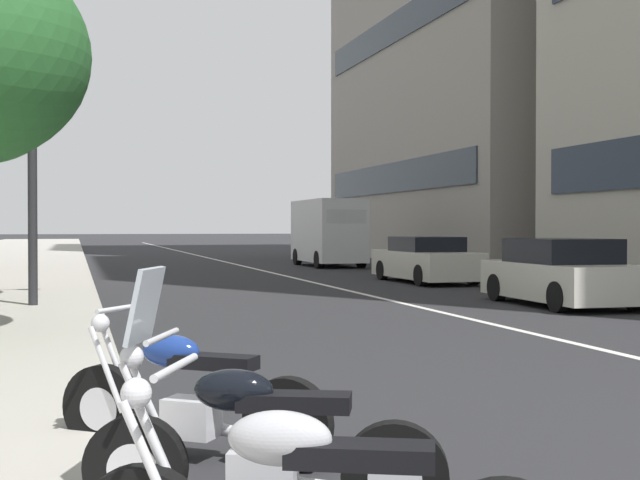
% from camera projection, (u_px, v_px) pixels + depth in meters
% --- Properties ---
extents(lane_centre_stripe, '(110.00, 0.16, 0.01)m').
position_uv_depth(lane_centre_stripe, '(235.00, 264.00, 38.78)').
color(lane_centre_stripe, silver).
rests_on(lane_centre_stripe, ground).
extents(motorcycle_nearest_camera, '(0.96, 1.99, 1.46)m').
position_uv_depth(motorcycle_nearest_camera, '(256.00, 448.00, 4.89)').
color(motorcycle_nearest_camera, black).
rests_on(motorcycle_nearest_camera, ground).
extents(motorcycle_mid_row, '(1.38, 1.81, 1.10)m').
position_uv_depth(motorcycle_mid_row, '(189.00, 402.00, 6.23)').
color(motorcycle_mid_row, black).
rests_on(motorcycle_mid_row, ground).
extents(car_far_down_avenue, '(4.20, 2.03, 1.44)m').
position_uv_depth(car_far_down_avenue, '(562.00, 274.00, 18.42)').
color(car_far_down_avenue, beige).
rests_on(car_far_down_avenue, ground).
extents(car_lead_in_lane, '(4.67, 1.90, 1.39)m').
position_uv_depth(car_lead_in_lane, '(426.00, 261.00, 26.06)').
color(car_lead_in_lane, beige).
rests_on(car_lead_in_lane, ground).
extents(delivery_van_ahead, '(5.11, 2.08, 2.84)m').
position_uv_depth(delivery_van_ahead, '(328.00, 231.00, 36.66)').
color(delivery_van_ahead, silver).
rests_on(delivery_van_ahead, ground).
extents(street_lamp_with_banners, '(1.26, 2.77, 8.36)m').
position_uv_depth(street_lamp_with_banners, '(53.00, 53.00, 16.93)').
color(street_lamp_with_banners, '#232326').
rests_on(street_lamp_with_banners, sidewalk_right_plaza).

